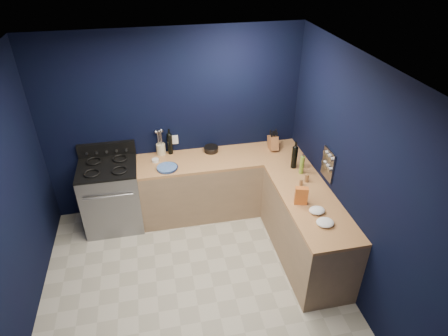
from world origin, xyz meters
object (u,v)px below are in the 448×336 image
object	(u,v)px
utensil_crock	(161,149)
crouton_bag	(301,196)
knife_block	(273,143)
plate_stack	(167,168)
gas_range	(112,197)

from	to	relation	value
utensil_crock	crouton_bag	bearing A→B (deg)	-44.23
utensil_crock	knife_block	size ratio (longest dim) A/B	0.78
plate_stack	utensil_crock	world-z (taller)	utensil_crock
plate_stack	crouton_bag	size ratio (longest dim) A/B	1.23
gas_range	plate_stack	bearing A→B (deg)	-10.14
plate_stack	knife_block	world-z (taller)	knife_block
utensil_crock	plate_stack	bearing A→B (deg)	-83.44
gas_range	plate_stack	xyz separation A→B (m)	(0.77, -0.14, 0.46)
utensil_crock	knife_block	xyz separation A→B (m)	(1.57, -0.18, 0.02)
plate_stack	utensil_crock	distance (m)	0.42
gas_range	utensil_crock	bearing A→B (deg)	20.40
gas_range	crouton_bag	xyz separation A→B (m)	(2.22, -1.18, 0.55)
plate_stack	crouton_bag	distance (m)	1.79
plate_stack	gas_range	bearing A→B (deg)	169.86
utensil_crock	knife_block	distance (m)	1.58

